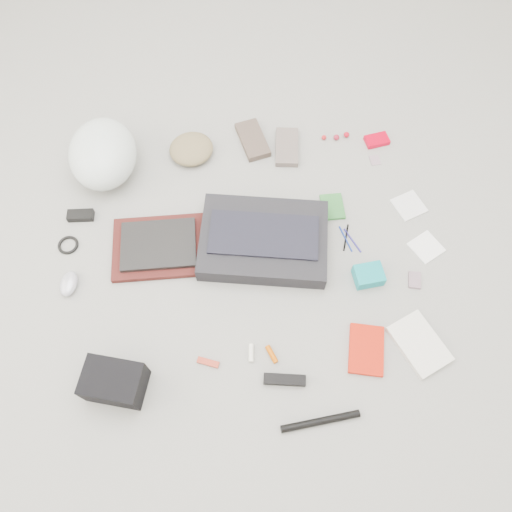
{
  "coord_description": "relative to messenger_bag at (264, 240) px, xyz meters",
  "views": [
    {
      "loc": [
        -0.13,
        -0.87,
        1.86
      ],
      "look_at": [
        0.0,
        0.0,
        0.05
      ],
      "focal_mm": 35.0,
      "sensor_mm": 36.0,
      "label": 1
    }
  ],
  "objects": [
    {
      "name": "book_red",
      "position": [
        0.32,
        -0.5,
        -0.03
      ],
      "size": [
        0.18,
        0.22,
        0.02
      ],
      "primitive_type": "cube",
      "rotation": [
        0.0,
        0.0,
        -0.27
      ],
      "color": "red",
      "rests_on": "ground_plane"
    },
    {
      "name": "toiletry_tube_white",
      "position": [
        -0.12,
        -0.45,
        -0.03
      ],
      "size": [
        0.03,
        0.07,
        0.02
      ],
      "primitive_type": "cylinder",
      "rotation": [
        1.57,
        0.0,
        -0.14
      ],
      "color": "silver",
      "rests_on": "ground_plane"
    },
    {
      "name": "bike_helmet",
      "position": [
        -0.63,
        0.49,
        0.07
      ],
      "size": [
        0.31,
        0.38,
        0.22
      ],
      "primitive_type": "ellipsoid",
      "rotation": [
        0.0,
        0.0,
        -0.06
      ],
      "color": "white",
      "rests_on": "ground_plane"
    },
    {
      "name": "mitten_left",
      "position": [
        0.03,
        0.54,
        -0.03
      ],
      "size": [
        0.15,
        0.23,
        0.03
      ],
      "primitive_type": "cube",
      "rotation": [
        0.0,
        0.0,
        0.19
      ],
      "color": "brown",
      "rests_on": "ground_plane"
    },
    {
      "name": "altoids_tin",
      "position": [
        0.6,
        0.46,
        -0.03
      ],
      "size": [
        0.11,
        0.08,
        0.02
      ],
      "primitive_type": "cube",
      "rotation": [
        0.0,
        0.0,
        0.13
      ],
      "color": "red",
      "rests_on": "ground_plane"
    },
    {
      "name": "bag_flap",
      "position": [
        0.0,
        -0.0,
        0.05
      ],
      "size": [
        0.47,
        0.29,
        0.01
      ],
      "primitive_type": "cube",
      "rotation": [
        0.0,
        0.0,
        -0.22
      ],
      "color": "black",
      "rests_on": "messenger_bag"
    },
    {
      "name": "accordion_wallet",
      "position": [
        0.39,
        -0.21,
        -0.01
      ],
      "size": [
        0.12,
        0.1,
        0.06
      ],
      "primitive_type": "cube",
      "rotation": [
        0.0,
        0.0,
        0.05
      ],
      "color": "#0A9098",
      "rests_on": "ground_plane"
    },
    {
      "name": "cable_coil",
      "position": [
        -0.81,
        0.11,
        -0.04
      ],
      "size": [
        0.11,
        0.11,
        0.01
      ],
      "primitive_type": "torus",
      "rotation": [
        0.0,
        0.0,
        -0.31
      ],
      "color": "black",
      "rests_on": "ground_plane"
    },
    {
      "name": "laptop_sleeve",
      "position": [
        -0.43,
        0.05,
        -0.03
      ],
      "size": [
        0.4,
        0.31,
        0.03
      ],
      "primitive_type": "cube",
      "rotation": [
        0.0,
        0.0,
        -0.06
      ],
      "color": "#481714",
      "rests_on": "ground_plane"
    },
    {
      "name": "ground_plane",
      "position": [
        -0.04,
        -0.07,
        -0.04
      ],
      "size": [
        4.0,
        4.0,
        0.0
      ],
      "primitive_type": "plane",
      "color": "gray"
    },
    {
      "name": "mouse",
      "position": [
        -0.8,
        -0.07,
        -0.02
      ],
      "size": [
        0.09,
        0.12,
        0.04
      ],
      "primitive_type": "ellipsoid",
      "rotation": [
        0.0,
        0.0,
        -0.22
      ],
      "color": "#B0AFBF",
      "rests_on": "ground_plane"
    },
    {
      "name": "messenger_bag",
      "position": [
        0.0,
        0.0,
        0.0
      ],
      "size": [
        0.58,
        0.47,
        0.09
      ],
      "primitive_type": "cube",
      "rotation": [
        0.0,
        0.0,
        -0.22
      ],
      "color": "black",
      "rests_on": "ground_plane"
    },
    {
      "name": "notepad",
      "position": [
        0.32,
        0.14,
        -0.04
      ],
      "size": [
        0.1,
        0.13,
        0.01
      ],
      "primitive_type": "cube",
      "rotation": [
        0.0,
        0.0,
        -0.05
      ],
      "color": "#2B6F2E",
      "rests_on": "ground_plane"
    },
    {
      "name": "stamp_sheet",
      "position": [
        0.57,
        0.36,
        -0.04
      ],
      "size": [
        0.05,
        0.05,
        0.0
      ],
      "primitive_type": "cube",
      "rotation": [
        0.0,
        0.0,
        0.01
      ],
      "color": "#A08293",
      "rests_on": "ground_plane"
    },
    {
      "name": "bike_pump",
      "position": [
        0.09,
        -0.73,
        -0.03
      ],
      "size": [
        0.29,
        0.04,
        0.03
      ],
      "primitive_type": "cylinder",
      "rotation": [
        0.0,
        1.57,
        0.05
      ],
      "color": "black",
      "rests_on": "ground_plane"
    },
    {
      "name": "laptop",
      "position": [
        -0.43,
        0.05,
        -0.01
      ],
      "size": [
        0.32,
        0.24,
        0.02
      ],
      "primitive_type": "cube",
      "rotation": [
        0.0,
        0.0,
        -0.06
      ],
      "color": "black",
      "rests_on": "laptop_sleeve"
    },
    {
      "name": "lollipop_c",
      "position": [
        0.47,
        0.51,
        -0.03
      ],
      "size": [
        0.03,
        0.03,
        0.03
      ],
      "primitive_type": "sphere",
      "rotation": [
        0.0,
        0.0,
        0.39
      ],
      "color": "#B40A1B",
      "rests_on": "ground_plane"
    },
    {
      "name": "power_brick",
      "position": [
        -0.76,
        0.25,
        -0.03
      ],
      "size": [
        0.11,
        0.06,
        0.03
      ],
      "primitive_type": "cube",
      "rotation": [
        0.0,
        0.0,
        -0.1
      ],
      "color": "black",
      "rests_on": "ground_plane"
    },
    {
      "name": "u_lock",
      "position": [
        -0.01,
        -0.57,
        -0.03
      ],
      "size": [
        0.16,
        0.07,
        0.03
      ],
      "primitive_type": "cube",
      "rotation": [
        0.0,
        0.0,
        -0.2
      ],
      "color": "black",
      "rests_on": "ground_plane"
    },
    {
      "name": "book_white",
      "position": [
        0.52,
        -0.51,
        -0.03
      ],
      "size": [
        0.22,
        0.27,
        0.02
      ],
      "primitive_type": "cube",
      "rotation": [
        0.0,
        0.0,
        0.37
      ],
      "color": "silver",
      "rests_on": "ground_plane"
    },
    {
      "name": "napkin_top",
      "position": [
        0.66,
        0.1,
        -0.04
      ],
      "size": [
        0.15,
        0.15,
        0.01
      ],
      "primitive_type": "cube",
      "rotation": [
        0.0,
        0.0,
        0.31
      ],
      "color": "silver",
      "rests_on": "ground_plane"
    },
    {
      "name": "toiletry_tube_orange",
      "position": [
        -0.04,
        -0.47,
        -0.03
      ],
      "size": [
        0.04,
        0.07,
        0.02
      ],
      "primitive_type": "cylinder",
      "rotation": [
        1.57,
        0.0,
        0.33
      ],
      "color": "#BF4E00",
      "rests_on": "ground_plane"
    },
    {
      "name": "pen_black",
      "position": [
        0.35,
        -0.02,
        -0.04
      ],
      "size": [
        0.05,
        0.12,
        0.01
      ],
      "primitive_type": "cylinder",
      "rotation": [
        1.57,
        0.0,
        -0.36
      ],
      "color": "black",
      "rests_on": "ground_plane"
    },
    {
      "name": "pen_navy",
      "position": [
        0.37,
        -0.03,
        -0.04
      ],
      "size": [
        0.05,
        0.12,
        0.01
      ],
      "primitive_type": "cylinder",
      "rotation": [
        1.57,
        0.0,
        0.36
      ],
      "color": "navy",
      "rests_on": "ground_plane"
    },
    {
      "name": "lollipop_b",
      "position": [
        0.42,
        0.51,
        -0.03
      ],
      "size": [
        0.04,
        0.04,
        0.03
      ],
      "primitive_type": "sphere",
      "rotation": [
        0.0,
        0.0,
        -0.42
      ],
      "color": "maroon",
      "rests_on": "ground_plane"
    },
    {
      "name": "napkin_bottom",
      "position": [
        0.67,
        -0.11,
        -0.04
      ],
      "size": [
        0.15,
        0.15,
        0.01
      ],
      "primitive_type": "cube",
      "rotation": [
        0.0,
        0.0,
        0.44
      ],
      "color": "white",
      "rests_on": "ground_plane"
    },
    {
      "name": "beanie",
      "position": [
        -0.25,
        0.52,
        -0.01
      ],
      "size": [
        0.24,
        0.23,
        0.07
      ],
      "primitive_type": "ellipsoid",
      "rotation": [
        0.0,
        0.0,
        0.23
      ],
      "color": "olive",
      "rests_on": "ground_plane"
    },
    {
      "name": "multitool",
      "position": [
        -0.28,
        -0.46,
        -0.04
      ],
      "size": [
        0.09,
        0.05,
        0.01
      ],
      "primitive_type": "cube",
      "rotation": [
        0.0,
        0.0,
        -0.41
      ],
      "color": "#A12D1A",
      "rests_on": "ground_plane"
    },
    {
      "name": "lollipop_a",
      "position": [
        0.36,
        0.51,
        -0.03
      ],
      "size": [
        0.03,
        0.03,
        0.02
      ],
      "primitive_type": "sphere",
      "rotation": [
        0.0,
        0.0,
        0.2
      ],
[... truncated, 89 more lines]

